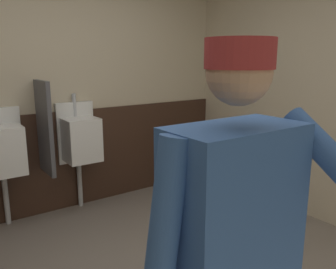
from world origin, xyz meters
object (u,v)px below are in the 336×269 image
object	(u,v)px
urinal_left	(3,150)
urinal_middle	(80,139)
trash_bin	(226,168)
person	(233,253)

from	to	relation	value
urinal_left	urinal_middle	xyz separation A→B (m)	(0.75, 0.00, 0.00)
urinal_left	trash_bin	world-z (taller)	urinal_left
trash_bin	person	bearing A→B (deg)	-134.34
person	trash_bin	bearing A→B (deg)	45.66
person	trash_bin	world-z (taller)	person
person	trash_bin	xyz separation A→B (m)	(2.07, 2.12, -0.65)
trash_bin	urinal_middle	bearing A→B (deg)	159.01
urinal_middle	trash_bin	bearing A→B (deg)	-20.99
urinal_middle	person	world-z (taller)	person
trash_bin	urinal_left	bearing A→B (deg)	165.53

